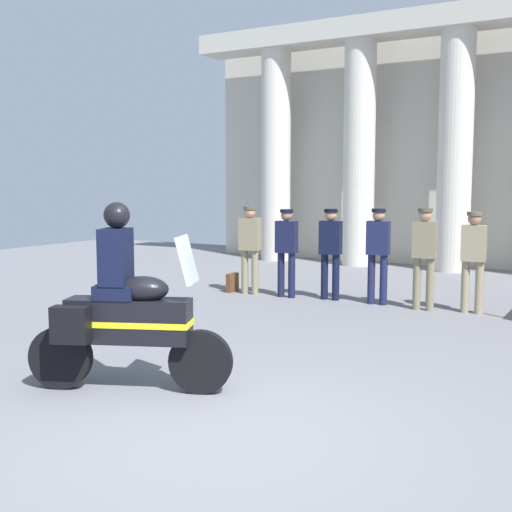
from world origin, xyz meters
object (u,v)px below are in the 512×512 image
object	(u,v)px
officer_in_row_0	(250,243)
briefcase_on_ground	(232,283)
officer_in_row_4	(424,250)
officer_in_row_3	(378,248)
motorcycle_with_rider	(122,313)
officer_in_row_5	(473,254)
officer_in_row_2	(330,247)
officer_in_row_1	(286,246)

from	to	relation	value
officer_in_row_0	briefcase_on_ground	xyz separation A→B (m)	(-0.42, 0.05, -0.80)
officer_in_row_0	officer_in_row_4	bearing A→B (deg)	173.91
officer_in_row_3	officer_in_row_4	size ratio (longest dim) A/B	0.99
officer_in_row_4	motorcycle_with_rider	size ratio (longest dim) A/B	0.85
officer_in_row_3	officer_in_row_5	world-z (taller)	officer_in_row_3
officer_in_row_4	officer_in_row_2	bearing A→B (deg)	-11.55
officer_in_row_2	officer_in_row_3	distance (m)	0.89
officer_in_row_0	officer_in_row_3	size ratio (longest dim) A/B	1.00
officer_in_row_2	briefcase_on_ground	xyz separation A→B (m)	(-1.99, -0.14, -0.78)
officer_in_row_1	officer_in_row_3	size ratio (longest dim) A/B	0.98
officer_in_row_4	officer_in_row_5	bearing A→B (deg)	-176.36
officer_in_row_3	officer_in_row_4	world-z (taller)	officer_in_row_4
officer_in_row_0	officer_in_row_1	xyz separation A→B (m)	(0.76, 0.03, -0.02)
officer_in_row_4	briefcase_on_ground	xyz separation A→B (m)	(-3.71, 0.00, -0.81)
officer_in_row_5	motorcycle_with_rider	world-z (taller)	motorcycle_with_rider
officer_in_row_3	officer_in_row_5	bearing A→B (deg)	173.77
officer_in_row_4	motorcycle_with_rider	xyz separation A→B (m)	(-1.44, -5.73, -0.20)
officer_in_row_2	officer_in_row_5	xyz separation A→B (m)	(2.48, 0.00, 0.00)
officer_in_row_2	officer_in_row_5	size ratio (longest dim) A/B	1.00
officer_in_row_1	motorcycle_with_rider	world-z (taller)	motorcycle_with_rider
motorcycle_with_rider	briefcase_on_ground	bearing A→B (deg)	88.68
officer_in_row_3	briefcase_on_ground	size ratio (longest dim) A/B	4.60
officer_in_row_1	officer_in_row_5	world-z (taller)	officer_in_row_5
officer_in_row_2	officer_in_row_5	bearing A→B (deg)	173.09
officer_in_row_1	motorcycle_with_rider	xyz separation A→B (m)	(1.09, -5.71, -0.16)
officer_in_row_1	officer_in_row_4	distance (m)	2.53
officer_in_row_0	officer_in_row_5	bearing A→B (deg)	175.74
officer_in_row_1	officer_in_row_3	bearing A→B (deg)	177.90
officer_in_row_2	officer_in_row_4	bearing A→B (deg)	168.45
motorcycle_with_rider	officer_in_row_3	bearing A→B (deg)	61.13
officer_in_row_0	motorcycle_with_rider	size ratio (longest dim) A/B	0.84
officer_in_row_0	officer_in_row_3	world-z (taller)	officer_in_row_0
officer_in_row_5	officer_in_row_0	bearing A→B (deg)	-4.26
officer_in_row_5	officer_in_row_3	bearing A→B (deg)	-6.23
officer_in_row_0	officer_in_row_4	world-z (taller)	officer_in_row_4
officer_in_row_1	officer_in_row_5	xyz separation A→B (m)	(3.28, 0.16, 0.01)
motorcycle_with_rider	briefcase_on_ground	xyz separation A→B (m)	(-2.27, 5.73, -0.61)
officer_in_row_3	motorcycle_with_rider	size ratio (longest dim) A/B	0.84
officer_in_row_1	officer_in_row_3	xyz separation A→B (m)	(1.69, 0.14, 0.02)
officer_in_row_3	officer_in_row_5	size ratio (longest dim) A/B	1.01
officer_in_row_5	motorcycle_with_rider	size ratio (longest dim) A/B	0.83
officer_in_row_5	motorcycle_with_rider	bearing A→B (deg)	62.56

